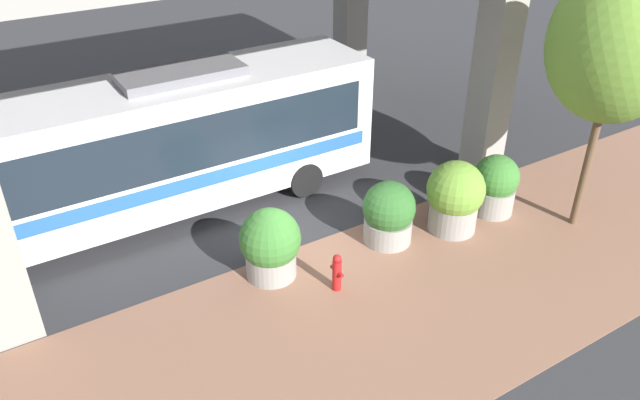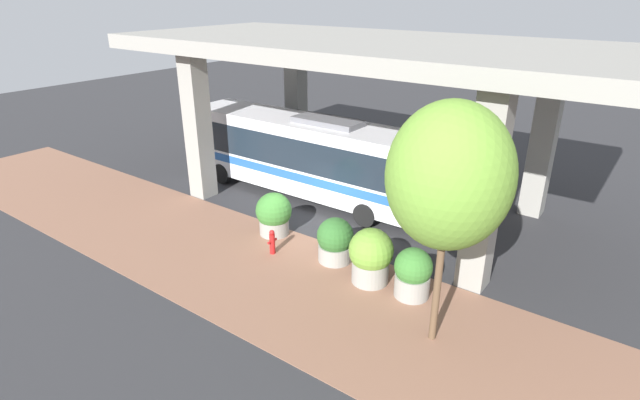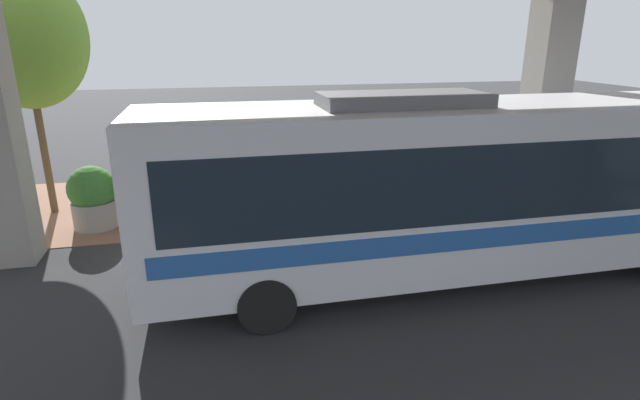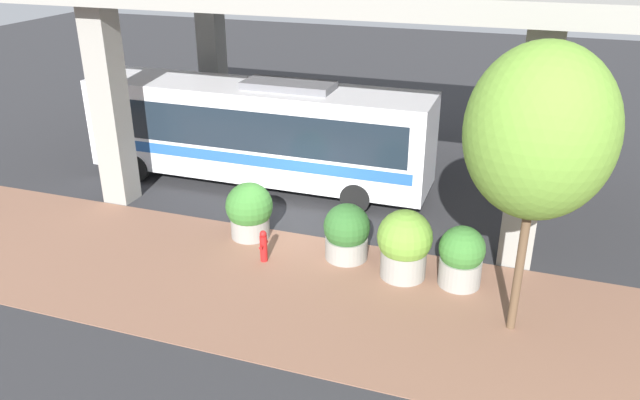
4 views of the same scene
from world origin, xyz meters
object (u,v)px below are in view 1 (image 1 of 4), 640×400
(fire_hydrant, at_px, (337,272))
(planter_middle, at_px, (389,214))
(planter_back, at_px, (270,245))
(bus, at_px, (142,145))
(planter_front, at_px, (455,197))
(planter_extra, at_px, (495,185))
(street_tree_near, at_px, (618,43))

(fire_hydrant, height_order, planter_middle, planter_middle)
(planter_back, bearing_deg, fire_hydrant, -141.58)
(bus, relative_size, planter_front, 6.43)
(planter_front, bearing_deg, planter_extra, -87.60)
(fire_hydrant, xyz_separation_m, planter_middle, (0.95, -2.13, 0.31))
(street_tree_near, bearing_deg, planter_middle, 67.18)
(bus, xyz_separation_m, planter_front, (-4.71, -6.33, -1.11))
(bus, xyz_separation_m, planter_middle, (-4.25, -4.60, -1.28))
(street_tree_near, bearing_deg, fire_hydrant, 81.59)
(fire_hydrant, relative_size, planter_back, 0.55)
(planter_front, xyz_separation_m, planter_middle, (0.46, 1.72, -0.17))
(planter_extra, bearing_deg, fire_hydrant, 95.89)
(planter_back, bearing_deg, bus, 20.57)
(fire_hydrant, relative_size, planter_middle, 0.58)
(street_tree_near, bearing_deg, planter_back, 73.81)
(bus, xyz_separation_m, planter_back, (-3.94, -1.48, -1.22))
(planter_back, xyz_separation_m, planter_extra, (-0.70, -6.34, -0.03))
(planter_back, height_order, street_tree_near, street_tree_near)
(planter_front, relative_size, planter_middle, 1.17)
(planter_middle, bearing_deg, fire_hydrant, 113.95)
(street_tree_near, bearing_deg, planter_extra, 42.36)
(fire_hydrant, distance_m, planter_extra, 5.38)
(bus, distance_m, planter_front, 7.96)
(planter_front, height_order, planter_middle, planter_front)
(planter_front, bearing_deg, bus, 53.36)
(fire_hydrant, xyz_separation_m, planter_front, (0.49, -3.85, 0.48))
(fire_hydrant, bearing_deg, planter_back, 38.42)
(fire_hydrant, height_order, planter_front, planter_front)
(bus, distance_m, street_tree_near, 11.45)
(planter_middle, distance_m, planter_extra, 3.24)
(planter_middle, height_order, planter_back, planter_back)
(bus, height_order, fire_hydrant, bus)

